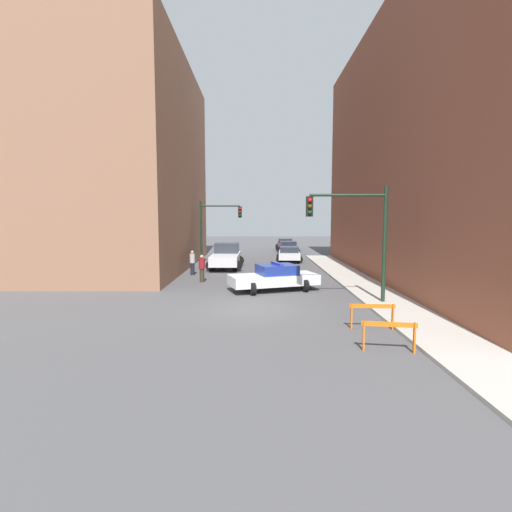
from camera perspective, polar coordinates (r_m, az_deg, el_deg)
name	(u,v)px	position (r m, az deg, el deg)	size (l,w,h in m)	color
ground_plane	(252,309)	(17.36, -0.51, -7.58)	(120.00, 120.00, 0.00)	#4C4C4F
sidewalk_right	(396,308)	(18.39, 19.35, -6.96)	(2.40, 44.00, 0.12)	#B2ADA3
building_corner_left	(96,166)	(33.39, -21.90, 11.85)	(14.00, 20.00, 15.55)	#93664C
building_right	(472,149)	(28.51, 28.47, 13.30)	(12.00, 28.00, 16.15)	brown
traffic_light_near	(358,226)	(18.48, 14.36, 4.11)	(3.64, 0.35, 5.20)	black
traffic_light_far	(213,223)	(32.92, -6.12, 4.69)	(3.44, 0.35, 5.20)	black
police_car	(273,277)	(21.42, 2.51, -3.05)	(5.04, 3.23, 1.52)	white
white_truck	(225,256)	(30.71, -4.44, -0.03)	(2.68, 5.42, 1.90)	silver
parked_car_near	(288,254)	(35.13, 4.63, 0.32)	(2.46, 4.41, 1.31)	silver
parked_car_mid	(287,247)	(42.53, 4.46, 1.28)	(2.35, 4.34, 1.31)	navy
parked_car_far	(284,244)	(47.13, 4.05, 1.72)	(2.39, 4.37, 1.31)	maroon
pedestrian_crossing	(201,268)	(24.30, -7.87, -1.72)	(0.48, 0.48, 1.66)	#382D23
pedestrian_corner	(191,262)	(27.35, -9.22, -0.90)	(0.41, 0.41, 1.66)	black
barrier_front	(388,331)	(12.58, 18.33, -10.19)	(1.59, 0.39, 0.90)	orange
barrier_mid	(371,312)	(14.84, 16.12, -7.68)	(1.60, 0.27, 0.90)	orange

